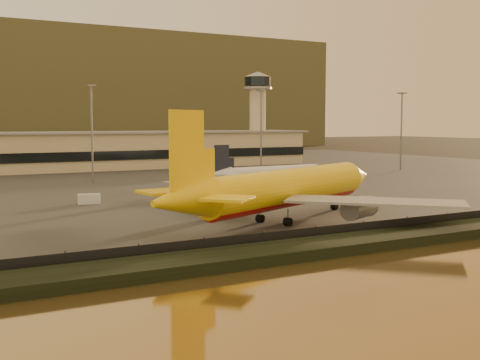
# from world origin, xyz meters

# --- Properties ---
(ground) EXTENTS (900.00, 900.00, 0.00)m
(ground) POSITION_xyz_m (0.00, 0.00, 0.00)
(ground) COLOR black
(ground) RESTS_ON ground
(embankment) EXTENTS (320.00, 7.00, 1.40)m
(embankment) POSITION_xyz_m (0.00, -17.00, 0.70)
(embankment) COLOR black
(embankment) RESTS_ON ground
(tarmac) EXTENTS (320.00, 220.00, 0.20)m
(tarmac) POSITION_xyz_m (0.00, 95.00, 0.10)
(tarmac) COLOR #2D2D2D
(tarmac) RESTS_ON ground
(perimeter_fence) EXTENTS (300.00, 0.05, 2.20)m
(perimeter_fence) POSITION_xyz_m (0.00, -13.00, 1.30)
(perimeter_fence) COLOR black
(perimeter_fence) RESTS_ON tarmac
(terminal_building) EXTENTS (202.00, 25.00, 12.60)m
(terminal_building) POSITION_xyz_m (-14.52, 125.55, 6.25)
(terminal_building) COLOR tan
(terminal_building) RESTS_ON tarmac
(control_tower) EXTENTS (11.20, 11.20, 35.50)m
(control_tower) POSITION_xyz_m (70.00, 131.00, 21.66)
(control_tower) COLOR tan
(control_tower) RESTS_ON tarmac
(apron_light_masts) EXTENTS (152.20, 12.20, 25.40)m
(apron_light_masts) POSITION_xyz_m (15.00, 75.00, 15.70)
(apron_light_masts) COLOR slate
(apron_light_masts) RESTS_ON tarmac
(dhl_cargo_jet) EXTENTS (55.19, 52.27, 17.32)m
(dhl_cargo_jet) POSITION_xyz_m (0.18, 3.79, 5.37)
(dhl_cargo_jet) COLOR yellow
(dhl_cargo_jet) RESTS_ON tarmac
(white_narrowbody_jet) EXTENTS (36.61, 35.71, 10.52)m
(white_narrowbody_jet) POSITION_xyz_m (26.22, 49.44, 3.34)
(white_narrowbody_jet) COLOR silver
(white_narrowbody_jet) RESTS_ON tarmac
(gse_vehicle_yellow) EXTENTS (4.34, 3.24, 1.78)m
(gse_vehicle_yellow) POSITION_xyz_m (23.74, 32.50, 1.09)
(gse_vehicle_yellow) COLOR yellow
(gse_vehicle_yellow) RESTS_ON tarmac
(gse_vehicle_white) EXTENTS (4.56, 2.76, 1.91)m
(gse_vehicle_white) POSITION_xyz_m (-21.66, 39.64, 1.16)
(gse_vehicle_white) COLOR silver
(gse_vehicle_white) RESTS_ON tarmac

